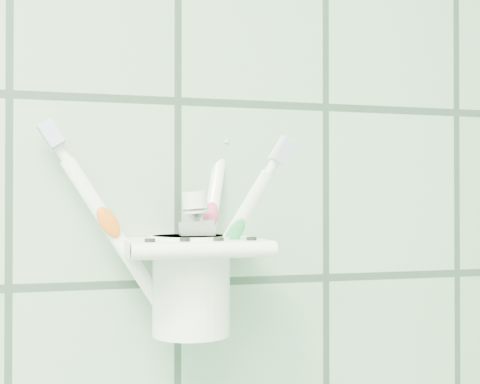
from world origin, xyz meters
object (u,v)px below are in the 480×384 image
object	(u,v)px
holder_bracket	(194,248)
toothbrush_blue	(195,211)
toothbrush_orange	(177,217)
cup	(191,281)
toothbrush_pink	(174,205)
toothpaste_tube	(204,248)

from	to	relation	value
holder_bracket	toothbrush_blue	size ratio (longest dim) A/B	0.61
toothbrush_blue	toothbrush_orange	xyz separation A→B (m)	(-0.01, 0.01, -0.01)
toothbrush_blue	toothbrush_orange	size ratio (longest dim) A/B	1.06
toothbrush_blue	toothbrush_orange	world-z (taller)	toothbrush_blue
cup	toothbrush_orange	world-z (taller)	toothbrush_orange
toothbrush_pink	toothbrush_orange	distance (m)	0.01
holder_bracket	toothbrush_pink	size ratio (longest dim) A/B	0.59
toothbrush_orange	toothpaste_tube	distance (m)	0.04
toothbrush_pink	toothbrush_blue	xyz separation A→B (m)	(0.02, -0.01, -0.00)
holder_bracket	cup	bearing A→B (deg)	109.83
toothbrush_orange	toothbrush_blue	bearing A→B (deg)	-47.35
cup	toothbrush_blue	distance (m)	0.07
toothbrush_blue	toothpaste_tube	xyz separation A→B (m)	(0.01, 0.01, -0.03)
holder_bracket	toothbrush_orange	world-z (taller)	toothbrush_orange
holder_bracket	toothbrush_blue	distance (m)	0.04
toothbrush_pink	toothbrush_blue	size ratio (longest dim) A/B	1.03
toothpaste_tube	toothbrush_blue	bearing A→B (deg)	-132.02
toothbrush_pink	toothbrush_blue	bearing A→B (deg)	-41.24
toothbrush_blue	toothbrush_orange	bearing A→B (deg)	159.01
holder_bracket	cup	xyz separation A→B (m)	(-0.00, 0.00, -0.03)
cup	toothbrush_orange	bearing A→B (deg)	-179.03
cup	toothbrush_pink	xyz separation A→B (m)	(-0.02, -0.00, 0.07)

